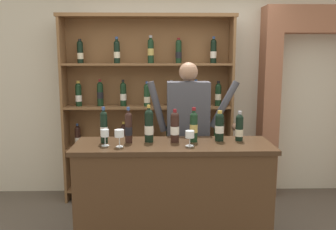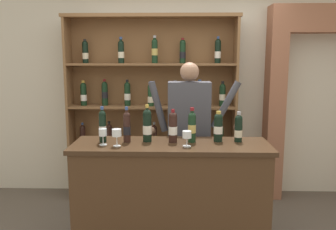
{
  "view_description": "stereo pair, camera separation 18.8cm",
  "coord_description": "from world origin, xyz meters",
  "px_view_note": "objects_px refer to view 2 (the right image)",
  "views": [
    {
      "loc": [
        -0.17,
        -3.07,
        1.79
      ],
      "look_at": [
        -0.09,
        0.37,
        1.22
      ],
      "focal_mm": 37.99,
      "sensor_mm": 36.0,
      "label": 1
    },
    {
      "loc": [
        0.01,
        -3.07,
        1.79
      ],
      "look_at": [
        -0.09,
        0.37,
        1.22
      ],
      "focal_mm": 37.99,
      "sensor_mm": 36.0,
      "label": 2
    }
  ],
  "objects_px": {
    "wine_shelf": "(152,104)",
    "tasting_bottle_brunello": "(218,127)",
    "wine_glass_left": "(187,136)",
    "tasting_bottle_super_tuscan": "(192,126)",
    "shopkeeper": "(189,126)",
    "tasting_counter": "(171,198)",
    "tasting_bottle_rosso": "(127,126)",
    "tasting_bottle_prosecco": "(103,126)",
    "wine_glass_right": "(117,133)",
    "tasting_bottle_chianti": "(173,127)",
    "wine_glass_center": "(103,133)",
    "tasting_bottle_bianco": "(147,125)",
    "tasting_bottle_grappa": "(238,128)"
  },
  "relations": [
    {
      "from": "tasting_bottle_grappa",
      "to": "tasting_bottle_chianti",
      "type": "bearing_deg",
      "value": -176.15
    },
    {
      "from": "shopkeeper",
      "to": "tasting_bottle_brunello",
      "type": "xyz_separation_m",
      "value": [
        0.25,
        -0.46,
        0.08
      ]
    },
    {
      "from": "tasting_bottle_rosso",
      "to": "tasting_bottle_chianti",
      "type": "xyz_separation_m",
      "value": [
        0.41,
        0.0,
        -0.0
      ]
    },
    {
      "from": "tasting_bottle_rosso",
      "to": "wine_glass_center",
      "type": "height_order",
      "value": "tasting_bottle_rosso"
    },
    {
      "from": "tasting_bottle_prosecco",
      "to": "tasting_bottle_brunello",
      "type": "distance_m",
      "value": 1.05
    },
    {
      "from": "tasting_bottle_brunello",
      "to": "wine_glass_center",
      "type": "xyz_separation_m",
      "value": [
        -1.02,
        -0.16,
        -0.03
      ]
    },
    {
      "from": "tasting_bottle_brunello",
      "to": "wine_glass_left",
      "type": "height_order",
      "value": "tasting_bottle_brunello"
    },
    {
      "from": "tasting_counter",
      "to": "tasting_bottle_super_tuscan",
      "type": "bearing_deg",
      "value": 19.17
    },
    {
      "from": "shopkeeper",
      "to": "tasting_bottle_rosso",
      "type": "bearing_deg",
      "value": -138.79
    },
    {
      "from": "wine_shelf",
      "to": "tasting_counter",
      "type": "relative_size",
      "value": 1.29
    },
    {
      "from": "tasting_counter",
      "to": "wine_glass_left",
      "type": "distance_m",
      "value": 0.63
    },
    {
      "from": "tasting_bottle_rosso",
      "to": "tasting_bottle_prosecco",
      "type": "bearing_deg",
      "value": -177.72
    },
    {
      "from": "wine_glass_right",
      "to": "wine_glass_center",
      "type": "height_order",
      "value": "wine_glass_right"
    },
    {
      "from": "tasting_bottle_prosecco",
      "to": "shopkeeper",
      "type": "bearing_deg",
      "value": 32.87
    },
    {
      "from": "tasting_counter",
      "to": "wine_glass_center",
      "type": "relative_size",
      "value": 12.08
    },
    {
      "from": "tasting_bottle_chianti",
      "to": "tasting_bottle_super_tuscan",
      "type": "xyz_separation_m",
      "value": [
        0.17,
        0.01,
        0.0
      ]
    },
    {
      "from": "tasting_bottle_super_tuscan",
      "to": "wine_glass_right",
      "type": "xyz_separation_m",
      "value": [
        -0.65,
        -0.17,
        -0.03
      ]
    },
    {
      "from": "tasting_bottle_prosecco",
      "to": "tasting_bottle_brunello",
      "type": "relative_size",
      "value": 1.17
    },
    {
      "from": "wine_shelf",
      "to": "wine_glass_center",
      "type": "xyz_separation_m",
      "value": [
        -0.33,
        -1.34,
        -0.07
      ]
    },
    {
      "from": "tasting_bottle_prosecco",
      "to": "wine_glass_right",
      "type": "relative_size",
      "value": 2.15
    },
    {
      "from": "tasting_bottle_rosso",
      "to": "wine_glass_left",
      "type": "relative_size",
      "value": 2.36
    },
    {
      "from": "tasting_bottle_bianco",
      "to": "wine_glass_left",
      "type": "relative_size",
      "value": 2.48
    },
    {
      "from": "tasting_bottle_brunello",
      "to": "tasting_bottle_grappa",
      "type": "bearing_deg",
      "value": -0.77
    },
    {
      "from": "shopkeeper",
      "to": "tasting_bottle_chianti",
      "type": "relative_size",
      "value": 5.74
    },
    {
      "from": "tasting_bottle_bianco",
      "to": "tasting_bottle_brunello",
      "type": "xyz_separation_m",
      "value": [
        0.64,
        0.03,
        -0.01
      ]
    },
    {
      "from": "tasting_bottle_brunello",
      "to": "wine_shelf",
      "type": "bearing_deg",
      "value": 120.42
    },
    {
      "from": "tasting_counter",
      "to": "tasting_bottle_prosecco",
      "type": "bearing_deg",
      "value": 176.17
    },
    {
      "from": "tasting_counter",
      "to": "tasting_bottle_rosso",
      "type": "bearing_deg",
      "value": 172.85
    },
    {
      "from": "wine_glass_left",
      "to": "tasting_bottle_rosso",
      "type": "bearing_deg",
      "value": 164.74
    },
    {
      "from": "wine_shelf",
      "to": "tasting_bottle_rosso",
      "type": "height_order",
      "value": "wine_shelf"
    },
    {
      "from": "tasting_bottle_prosecco",
      "to": "wine_shelf",
      "type": "bearing_deg",
      "value": 73.84
    },
    {
      "from": "tasting_bottle_prosecco",
      "to": "wine_glass_right",
      "type": "xyz_separation_m",
      "value": [
        0.15,
        -0.15,
        -0.03
      ]
    },
    {
      "from": "shopkeeper",
      "to": "tasting_bottle_rosso",
      "type": "relative_size",
      "value": 5.37
    },
    {
      "from": "tasting_bottle_rosso",
      "to": "wine_glass_right",
      "type": "bearing_deg",
      "value": -112.64
    },
    {
      "from": "tasting_counter",
      "to": "tasting_bottle_super_tuscan",
      "type": "xyz_separation_m",
      "value": [
        0.19,
        0.07,
        0.66
      ]
    },
    {
      "from": "tasting_counter",
      "to": "tasting_bottle_brunello",
      "type": "relative_size",
      "value": 6.3
    },
    {
      "from": "wine_glass_left",
      "to": "wine_glass_right",
      "type": "distance_m",
      "value": 0.6
    },
    {
      "from": "tasting_bottle_brunello",
      "to": "tasting_bottle_prosecco",
      "type": "bearing_deg",
      "value": -176.97
    },
    {
      "from": "tasting_counter",
      "to": "tasting_bottle_bianco",
      "type": "xyz_separation_m",
      "value": [
        -0.22,
        0.07,
        0.66
      ]
    },
    {
      "from": "tasting_bottle_super_tuscan",
      "to": "wine_glass_left",
      "type": "xyz_separation_m",
      "value": [
        -0.05,
        -0.16,
        -0.05
      ]
    },
    {
      "from": "shopkeeper",
      "to": "tasting_bottle_grappa",
      "type": "xyz_separation_m",
      "value": [
        0.43,
        -0.46,
        0.07
      ]
    },
    {
      "from": "wine_glass_left",
      "to": "tasting_bottle_super_tuscan",
      "type": "bearing_deg",
      "value": 73.19
    },
    {
      "from": "tasting_counter",
      "to": "tasting_bottle_chianti",
      "type": "xyz_separation_m",
      "value": [
        0.02,
        0.05,
        0.65
      ]
    },
    {
      "from": "tasting_bottle_chianti",
      "to": "shopkeeper",
      "type": "bearing_deg",
      "value": 72.08
    },
    {
      "from": "shopkeeper",
      "to": "tasting_bottle_chianti",
      "type": "bearing_deg",
      "value": -107.92
    },
    {
      "from": "wine_shelf",
      "to": "tasting_bottle_brunello",
      "type": "height_order",
      "value": "wine_shelf"
    },
    {
      "from": "wine_glass_left",
      "to": "wine_glass_center",
      "type": "relative_size",
      "value": 0.94
    },
    {
      "from": "tasting_counter",
      "to": "tasting_bottle_chianti",
      "type": "distance_m",
      "value": 0.66
    },
    {
      "from": "tasting_counter",
      "to": "tasting_bottle_prosecco",
      "type": "xyz_separation_m",
      "value": [
        -0.62,
        0.04,
        0.66
      ]
    },
    {
      "from": "shopkeeper",
      "to": "wine_glass_right",
      "type": "distance_m",
      "value": 0.92
    }
  ]
}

